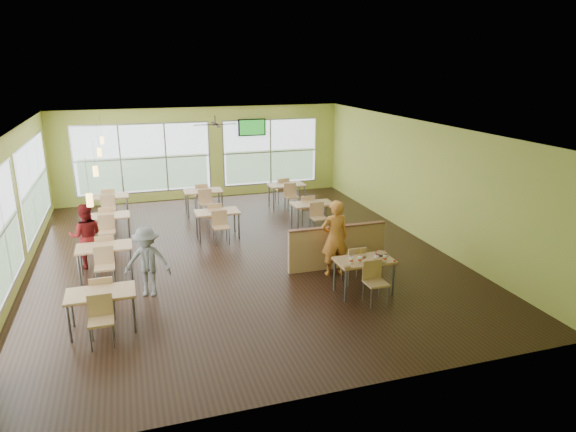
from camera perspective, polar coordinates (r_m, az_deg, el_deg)
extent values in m
plane|color=black|center=(13.14, -5.34, -4.24)|extent=(12.00, 12.00, 0.00)
plane|color=white|center=(12.37, -5.74, 9.74)|extent=(12.00, 12.00, 0.00)
cube|color=#BDC34F|center=(18.45, -9.53, 6.89)|extent=(10.00, 0.04, 3.20)
cube|color=#BDC34F|center=(7.22, 4.78, -8.71)|extent=(10.00, 0.04, 3.20)
cube|color=#BDC34F|center=(12.65, -28.24, 0.56)|extent=(0.04, 12.00, 3.20)
cube|color=#BDC34F|center=(14.51, 14.18, 3.94)|extent=(0.04, 12.00, 3.20)
cube|color=white|center=(15.54, -26.30, 3.25)|extent=(0.02, 4.50, 2.35)
cube|color=white|center=(18.28, -15.75, 6.16)|extent=(4.50, 0.02, 2.35)
cube|color=white|center=(18.95, -1.96, 7.14)|extent=(3.50, 0.02, 2.35)
cube|color=#B7BABC|center=(13.47, -27.04, -3.97)|extent=(0.04, 9.40, 0.05)
cube|color=#B7BABC|center=(18.71, -8.58, 3.16)|extent=(8.00, 0.04, 0.05)
cube|color=tan|center=(10.84, 8.49, -4.89)|extent=(1.20, 0.70, 0.04)
cube|color=brown|center=(10.85, 8.48, -5.01)|extent=(1.22, 0.71, 0.01)
cylinder|color=slate|center=(10.53, 6.42, -7.70)|extent=(0.05, 0.05, 0.71)
cylinder|color=slate|center=(10.99, 11.62, -6.88)|extent=(0.05, 0.05, 0.71)
cylinder|color=slate|center=(11.02, 5.20, -6.52)|extent=(0.05, 0.05, 0.71)
cylinder|color=slate|center=(11.45, 10.22, -5.79)|extent=(0.05, 0.05, 0.71)
cube|color=tan|center=(11.40, 7.22, -5.24)|extent=(0.42, 0.42, 0.04)
cube|color=tan|center=(11.48, 6.87, -3.88)|extent=(0.42, 0.04, 0.40)
cube|color=tan|center=(10.50, 9.73, -7.35)|extent=(0.42, 0.42, 0.04)
cube|color=tan|center=(10.26, 10.28, -6.64)|extent=(0.42, 0.04, 0.40)
cube|color=tan|center=(12.15, 5.47, -3.51)|extent=(2.40, 0.12, 1.00)
cube|color=brown|center=(11.98, 5.54, -1.18)|extent=(2.40, 0.14, 0.04)
cube|color=tan|center=(9.87, -20.12, -8.03)|extent=(1.20, 0.70, 0.04)
cube|color=brown|center=(9.88, -20.11, -8.16)|extent=(1.22, 0.71, 0.01)
cylinder|color=slate|center=(9.82, -23.15, -10.95)|extent=(0.05, 0.05, 0.71)
cylinder|color=slate|center=(9.75, -16.74, -10.47)|extent=(0.05, 0.05, 0.71)
cylinder|color=slate|center=(10.34, -22.88, -9.49)|extent=(0.05, 0.05, 0.71)
cylinder|color=slate|center=(10.27, -16.83, -9.02)|extent=(0.05, 0.05, 0.71)
cube|color=tan|center=(10.49, -19.88, -8.20)|extent=(0.42, 0.42, 0.04)
cube|color=tan|center=(10.57, -19.97, -6.69)|extent=(0.42, 0.04, 0.40)
cube|color=tan|center=(9.49, -20.05, -10.92)|extent=(0.42, 0.42, 0.04)
cube|color=tan|center=(9.23, -20.22, -10.24)|extent=(0.42, 0.04, 0.40)
cube|color=tan|center=(12.20, -19.77, -3.24)|extent=(1.20, 0.70, 0.04)
cube|color=brown|center=(12.20, -19.76, -3.35)|extent=(1.22, 0.71, 0.01)
cylinder|color=slate|center=(12.09, -22.19, -5.58)|extent=(0.05, 0.05, 0.71)
cylinder|color=slate|center=(12.03, -17.06, -5.16)|extent=(0.05, 0.05, 0.71)
cylinder|color=slate|center=(12.63, -22.02, -4.61)|extent=(0.05, 0.05, 0.71)
cylinder|color=slate|center=(12.58, -17.11, -4.20)|extent=(0.05, 0.05, 0.71)
cube|color=tan|center=(12.81, -19.59, -3.61)|extent=(0.42, 0.42, 0.04)
cube|color=tan|center=(12.92, -19.66, -2.41)|extent=(0.42, 0.04, 0.40)
cube|color=tan|center=(11.78, -19.70, -5.41)|extent=(0.42, 0.42, 0.04)
cube|color=tan|center=(11.52, -19.83, -4.74)|extent=(0.42, 0.04, 0.40)
cube|color=tan|center=(14.58, -19.53, 0.00)|extent=(1.20, 0.70, 0.04)
cube|color=brown|center=(14.59, -19.52, -0.10)|extent=(1.22, 0.71, 0.01)
cylinder|color=slate|center=(14.44, -21.54, -1.93)|extent=(0.05, 0.05, 0.71)
cylinder|color=slate|center=(14.39, -17.27, -1.56)|extent=(0.05, 0.05, 0.71)
cylinder|color=slate|center=(15.00, -21.43, -1.25)|extent=(0.05, 0.05, 0.71)
cylinder|color=slate|center=(14.95, -17.31, -0.89)|extent=(0.05, 0.05, 0.71)
cube|color=tan|center=(15.18, -19.39, -0.44)|extent=(0.42, 0.42, 0.04)
cube|color=tan|center=(15.31, -19.45, 0.55)|extent=(0.42, 0.04, 0.40)
cube|color=tan|center=(14.13, -19.47, -1.70)|extent=(0.42, 0.42, 0.04)
cube|color=tan|center=(13.89, -19.57, -1.08)|extent=(0.42, 0.04, 0.40)
cube|color=tan|center=(16.70, -19.38, 2.08)|extent=(1.20, 0.70, 0.04)
cube|color=brown|center=(16.71, -19.37, 2.00)|extent=(1.22, 0.71, 0.01)
cylinder|color=slate|center=(16.55, -21.13, 0.41)|extent=(0.05, 0.05, 0.71)
cylinder|color=slate|center=(16.50, -17.41, 0.74)|extent=(0.05, 0.05, 0.71)
cylinder|color=slate|center=(17.11, -21.04, 0.94)|extent=(0.05, 0.05, 0.71)
cylinder|color=slate|center=(17.06, -17.44, 1.26)|extent=(0.05, 0.05, 0.71)
cube|color=tan|center=(17.31, -19.26, 1.62)|extent=(0.42, 0.42, 0.04)
cube|color=tan|center=(17.44, -19.32, 2.47)|extent=(0.42, 0.04, 0.40)
cube|color=tan|center=(16.24, -19.32, 0.66)|extent=(0.42, 0.42, 0.04)
cube|color=tan|center=(16.00, -19.41, 1.23)|extent=(0.42, 0.04, 0.40)
cube|color=tan|center=(14.26, -7.90, 0.46)|extent=(1.20, 0.70, 0.04)
cube|color=brown|center=(14.27, -7.89, 0.37)|extent=(1.22, 0.71, 0.01)
cylinder|color=slate|center=(14.02, -9.80, -1.52)|extent=(0.05, 0.05, 0.71)
cylinder|color=slate|center=(14.19, -5.49, -1.12)|extent=(0.05, 0.05, 0.71)
cylinder|color=slate|center=(14.57, -10.13, -0.83)|extent=(0.05, 0.05, 0.71)
cylinder|color=slate|center=(14.73, -5.97, -0.45)|extent=(0.05, 0.05, 0.71)
cube|color=tan|center=(14.86, -8.22, 0.00)|extent=(0.42, 0.42, 0.04)
cube|color=tan|center=(14.98, -8.38, 1.00)|extent=(0.42, 0.04, 0.40)
cube|color=tan|center=(13.82, -7.45, -1.26)|extent=(0.42, 0.42, 0.04)
cube|color=tan|center=(13.58, -7.34, -0.62)|extent=(0.42, 0.04, 0.40)
cube|color=tan|center=(16.65, -9.40, 2.77)|extent=(1.20, 0.70, 0.04)
cube|color=brown|center=(16.65, -9.39, 2.69)|extent=(1.22, 0.71, 0.01)
cylinder|color=slate|center=(16.40, -11.05, 1.11)|extent=(0.05, 0.05, 0.71)
cylinder|color=slate|center=(16.54, -7.34, 1.43)|extent=(0.05, 0.05, 0.71)
cylinder|color=slate|center=(16.96, -11.29, 1.62)|extent=(0.05, 0.05, 0.71)
cylinder|color=slate|center=(17.10, -7.69, 1.92)|extent=(0.05, 0.05, 0.71)
cube|color=tan|center=(17.24, -9.63, 2.29)|extent=(0.42, 0.42, 0.04)
cube|color=tan|center=(17.37, -9.75, 3.14)|extent=(0.42, 0.04, 0.40)
cube|color=tan|center=(16.19, -9.06, 1.36)|extent=(0.42, 0.42, 0.04)
cube|color=tan|center=(15.95, -8.99, 1.95)|extent=(0.42, 0.04, 0.40)
cube|color=tan|center=(14.95, 2.72, 1.38)|extent=(1.20, 0.70, 0.04)
cube|color=brown|center=(14.96, 2.72, 1.29)|extent=(1.22, 0.71, 0.01)
cylinder|color=slate|center=(14.62, 1.11, -0.49)|extent=(0.05, 0.05, 0.71)
cylinder|color=slate|center=(14.99, 5.02, -0.12)|extent=(0.05, 0.05, 0.71)
cylinder|color=slate|center=(15.15, 0.41, 0.13)|extent=(0.05, 0.05, 0.71)
cylinder|color=slate|center=(15.51, 4.21, 0.47)|extent=(0.05, 0.05, 0.71)
cube|color=tan|center=(15.53, 2.01, 0.90)|extent=(0.42, 0.42, 0.04)
cube|color=tan|center=(15.64, 1.78, 1.86)|extent=(0.42, 0.04, 0.40)
cube|color=tan|center=(14.54, 3.46, -0.23)|extent=(0.42, 0.42, 0.04)
cube|color=tan|center=(14.31, 3.74, 0.40)|extent=(0.42, 0.04, 0.40)
cube|color=tan|center=(17.25, -0.15, 3.49)|extent=(1.20, 0.70, 0.04)
cube|color=brown|center=(17.25, -0.15, 3.41)|extent=(1.22, 0.71, 0.01)
cylinder|color=slate|center=(16.92, -1.60, 1.91)|extent=(0.05, 0.05, 0.71)
cylinder|color=slate|center=(17.24, 1.85, 2.19)|extent=(0.05, 0.05, 0.71)
cylinder|color=slate|center=(17.46, -2.13, 2.37)|extent=(0.05, 0.05, 0.71)
cylinder|color=slate|center=(17.77, 1.23, 2.64)|extent=(0.05, 0.05, 0.71)
cube|color=tan|center=(17.82, -0.68, 3.00)|extent=(0.42, 0.42, 0.04)
cube|color=tan|center=(17.95, -0.86, 3.82)|extent=(0.42, 0.04, 0.40)
cube|color=tan|center=(16.81, 0.41, 2.15)|extent=(0.42, 0.42, 0.04)
cube|color=tan|center=(16.58, 0.62, 2.72)|extent=(0.42, 0.04, 0.40)
cylinder|color=#2D2119|center=(9.22, -21.44, 4.04)|extent=(0.01, 0.01, 0.70)
cylinder|color=#ECB64D|center=(9.31, -21.18, 1.65)|extent=(0.11, 0.11, 0.22)
cylinder|color=#2D2119|center=(11.68, -20.79, 6.59)|extent=(0.01, 0.01, 0.70)
cylinder|color=#ECB64D|center=(11.75, -20.59, 4.67)|extent=(0.11, 0.11, 0.22)
cylinder|color=#2D2119|center=(14.15, -20.37, 8.24)|extent=(0.01, 0.01, 0.70)
cylinder|color=#ECB64D|center=(14.21, -20.21, 6.65)|extent=(0.11, 0.11, 0.22)
cylinder|color=#2D2119|center=(16.33, -20.10, 9.29)|extent=(0.01, 0.01, 0.70)
cylinder|color=#ECB64D|center=(16.38, -19.96, 7.90)|extent=(0.11, 0.11, 0.22)
cylinder|color=#2D2119|center=(15.31, -8.12, 10.56)|extent=(0.03, 0.03, 0.24)
cylinder|color=#2D2119|center=(15.32, -8.10, 10.04)|extent=(0.16, 0.16, 0.06)
cube|color=#2D2119|center=(15.39, -6.80, 10.11)|extent=(0.55, 0.10, 0.01)
cube|color=#2D2119|center=(15.67, -8.32, 10.17)|extent=(0.10, 0.55, 0.01)
cube|color=#2D2119|center=(15.27, -9.41, 9.96)|extent=(0.55, 0.10, 0.01)
cube|color=#2D2119|center=(14.98, -7.87, 9.89)|extent=(0.10, 0.55, 0.01)
cube|color=black|center=(18.56, -4.04, 9.80)|extent=(1.00, 0.06, 0.60)
cube|color=#218C25|center=(18.53, -4.01, 9.78)|extent=(0.90, 0.01, 0.52)
imported|color=#D05717|center=(11.62, 5.21, -2.46)|extent=(0.65, 0.44, 1.77)
imported|color=#621010|center=(12.94, -21.53, -2.07)|extent=(0.77, 0.60, 1.56)
imported|color=slate|center=(11.01, -15.37, -4.91)|extent=(1.08, 0.81, 1.49)
cone|color=white|center=(10.58, 7.05, -4.93)|extent=(0.09, 0.09, 0.12)
cylinder|color=red|center=(10.58, 7.06, -4.91)|extent=(0.08, 0.08, 0.03)
cylinder|color=white|center=(10.56, 7.07, -4.60)|extent=(0.09, 0.09, 0.01)
cylinder|color=#0574C5|center=(10.52, 7.09, -4.09)|extent=(0.02, 0.06, 0.21)
cone|color=white|center=(10.64, 7.99, -4.83)|extent=(0.09, 0.09, 0.12)
cylinder|color=red|center=(10.64, 7.99, -4.82)|extent=(0.08, 0.08, 0.03)
cylinder|color=white|center=(10.62, 8.00, -4.51)|extent=(0.09, 0.09, 0.01)
cylinder|color=#ECE505|center=(10.58, 8.02, -4.00)|extent=(0.01, 0.05, 0.21)
cone|color=white|center=(10.72, 9.78, -4.74)|extent=(0.09, 0.09, 0.12)
cylinder|color=red|center=(10.72, 9.78, -4.73)|extent=(0.09, 0.09, 0.04)
cylinder|color=white|center=(10.69, 9.80, -4.40)|extent=(0.10, 0.10, 0.01)
cylinder|color=red|center=(10.65, 9.83, -3.85)|extent=(0.02, 0.06, 0.23)
cone|color=white|center=(10.80, 10.70, -4.66)|extent=(0.08, 0.08, 0.11)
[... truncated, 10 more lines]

